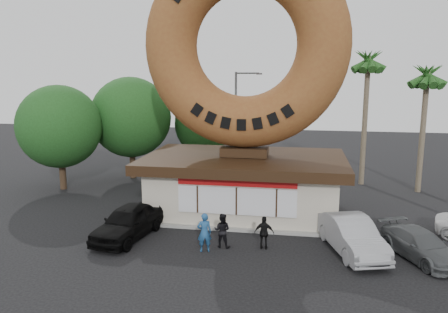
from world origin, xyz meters
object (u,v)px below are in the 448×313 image
Objects in this scene: donut_shop at (244,182)px; car_black at (128,222)px; car_silver at (352,235)px; giant_donut at (246,45)px; person_left at (204,232)px; car_grey at (420,245)px; street_lamp at (238,117)px; person_right at (264,233)px; person_center at (222,230)px.

car_black is (-5.01, -4.94, -0.97)m from donut_shop.
car_black is 0.98× the size of car_silver.
donut_shop is at bearing -90.00° from giant_donut.
person_left is at bearing 172.60° from car_silver.
donut_shop is 6.30× the size of person_left.
car_silver is 1.14× the size of car_grey.
person_left is at bearing -99.77° from donut_shop.
car_silver is at bearing -41.73° from giant_donut.
person_right is (3.44, -15.18, -3.72)m from street_lamp.
person_right is 3.87m from car_silver.
street_lamp reaches higher than person_left.
person_center reaches higher than car_grey.
person_left reaches higher than car_grey.
car_silver is (7.30, -14.85, -3.70)m from street_lamp.
donut_shop is at bearing -87.84° from person_center.
street_lamp is 5.22× the size of person_right.
giant_donut is 1.39× the size of street_lamp.
donut_shop is 5.37m from person_center.
person_center is (0.69, 0.63, -0.09)m from person_left.
person_right is (1.91, 0.11, -0.03)m from person_center.
street_lamp is 18.56m from car_grey.
car_silver reaches higher than person_right.
car_silver is at bearing -169.97° from person_center.
giant_donut is at bearing -79.49° from street_lamp.
car_black is at bearing -135.33° from giant_donut.
street_lamp is 4.50× the size of person_left.
street_lamp is 16.96m from car_silver.
street_lamp is 15.72m from car_black.
street_lamp reaches higher than person_center.
giant_donut is 13.06m from car_grey.
car_black is at bearing -1.15° from person_right.
giant_donut is 11.27m from street_lamp.
person_left is (-1.02, -5.92, -8.46)m from giant_donut.
person_center is at bearing 4.70° from car_black.
donut_shop is 9.76m from car_grey.
car_grey is at bearing 8.42° from car_black.
giant_donut is 2.37× the size of car_black.
person_left is (-1.02, -5.91, -0.88)m from donut_shop.
person_center is (1.53, -15.29, -3.68)m from street_lamp.
donut_shop is 7.58m from giant_donut.
street_lamp reaches higher than car_black.
street_lamp is at bearing 100.50° from donut_shop.
street_lamp is at bearing -76.38° from person_right.
person_right is (2.60, 0.74, -0.12)m from person_left.
person_center reaches higher than person_right.
person_center is (-0.33, -5.29, -8.55)m from giant_donut.
person_center is at bearing -93.54° from donut_shop.
giant_donut is 2.33× the size of car_silver.
car_black is (-5.01, -4.95, -8.55)m from giant_donut.
car_grey is (8.60, 0.24, -0.19)m from person_center.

